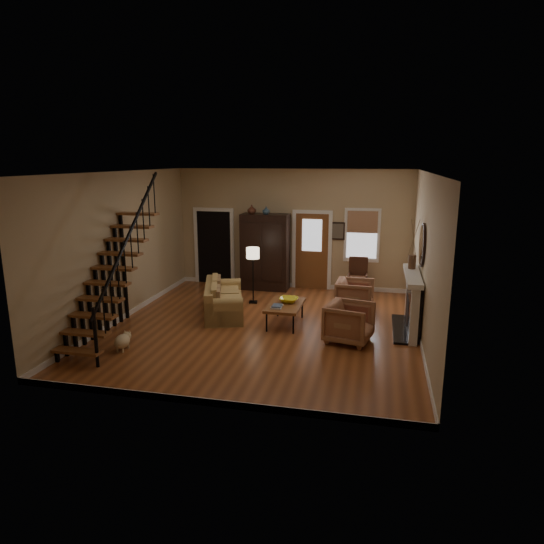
% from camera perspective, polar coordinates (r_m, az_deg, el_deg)
% --- Properties ---
extents(room, '(7.00, 7.33, 3.30)m').
position_cam_1_polar(room, '(11.92, -1.00, 3.25)').
color(room, '#984F26').
rests_on(room, ground).
extents(staircase, '(0.94, 2.80, 3.20)m').
position_cam_1_polar(staircase, '(9.99, -18.57, 1.15)').
color(staircase, brown).
rests_on(staircase, ground).
extents(fireplace, '(0.33, 1.95, 2.30)m').
position_cam_1_polar(fireplace, '(10.57, 16.39, -2.87)').
color(fireplace, black).
rests_on(fireplace, ground).
extents(armoire, '(1.30, 0.60, 2.10)m').
position_cam_1_polar(armoire, '(13.39, -0.80, 2.38)').
color(armoire, black).
rests_on(armoire, ground).
extents(vase_a, '(0.24, 0.24, 0.25)m').
position_cam_1_polar(vase_a, '(13.21, -2.40, 7.37)').
color(vase_a, '#4C2619').
rests_on(vase_a, armoire).
extents(vase_b, '(0.20, 0.20, 0.21)m').
position_cam_1_polar(vase_b, '(13.12, -0.70, 7.25)').
color(vase_b, '#334C60').
rests_on(vase_b, armoire).
extents(sofa, '(1.40, 2.11, 0.73)m').
position_cam_1_polar(sofa, '(11.39, -5.68, -3.19)').
color(sofa, tan).
rests_on(sofa, ground).
extents(coffee_table, '(0.74, 1.24, 0.47)m').
position_cam_1_polar(coffee_table, '(10.67, 1.56, -4.98)').
color(coffee_table, brown).
rests_on(coffee_table, ground).
extents(bowl, '(0.42, 0.42, 0.10)m').
position_cam_1_polar(bowl, '(10.72, 1.98, -3.30)').
color(bowl, yellow).
rests_on(bowl, coffee_table).
extents(books, '(0.23, 0.31, 0.06)m').
position_cam_1_polar(books, '(10.34, 0.59, -4.06)').
color(books, beige).
rests_on(books, coffee_table).
extents(armchair_left, '(1.04, 1.02, 0.79)m').
position_cam_1_polar(armchair_left, '(9.77, 9.08, -5.90)').
color(armchair_left, brown).
rests_on(armchair_left, ground).
extents(armchair_right, '(0.91, 0.89, 0.79)m').
position_cam_1_polar(armchair_right, '(11.62, 9.72, -2.83)').
color(armchair_right, brown).
rests_on(armchair_right, ground).
extents(floor_lamp, '(0.38, 0.38, 1.42)m').
position_cam_1_polar(floor_lamp, '(12.13, -2.25, -0.42)').
color(floor_lamp, black).
rests_on(floor_lamp, ground).
extents(side_chair, '(0.54, 0.54, 1.02)m').
position_cam_1_polar(side_chair, '(12.98, 10.03, -0.62)').
color(side_chair, '#3C1F13').
rests_on(side_chair, ground).
extents(dog, '(0.28, 0.45, 0.32)m').
position_cam_1_polar(dog, '(9.73, -17.21, -7.91)').
color(dog, beige).
rests_on(dog, ground).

